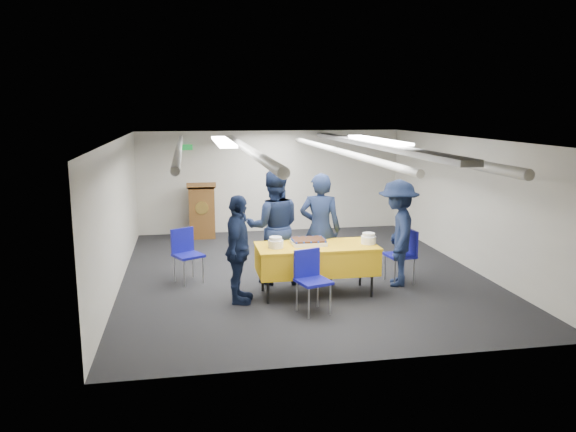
% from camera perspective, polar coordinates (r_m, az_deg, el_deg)
% --- Properties ---
extents(ground, '(7.00, 7.00, 0.00)m').
position_cam_1_polar(ground, '(9.74, 1.36, -5.80)').
color(ground, black).
rests_on(ground, ground).
extents(room_shell, '(6.00, 7.00, 2.30)m').
position_cam_1_polar(room_shell, '(9.79, 1.46, 5.12)').
color(room_shell, beige).
rests_on(room_shell, ground).
extents(serving_table, '(1.82, 0.82, 0.77)m').
position_cam_1_polar(serving_table, '(8.52, 2.91, -4.35)').
color(serving_table, black).
rests_on(serving_table, ground).
extents(sheet_cake, '(0.52, 0.40, 0.09)m').
position_cam_1_polar(sheet_cake, '(8.50, 2.09, -2.61)').
color(sheet_cake, white).
rests_on(sheet_cake, serving_table).
extents(plate_stack_left, '(0.23, 0.23, 0.16)m').
position_cam_1_polar(plate_stack_left, '(8.29, -1.26, -2.73)').
color(plate_stack_left, white).
rests_on(plate_stack_left, serving_table).
extents(plate_stack_right, '(0.23, 0.23, 0.17)m').
position_cam_1_polar(plate_stack_right, '(8.62, 8.18, -2.30)').
color(plate_stack_right, white).
rests_on(plate_stack_right, serving_table).
extents(podium, '(0.62, 0.53, 1.25)m').
position_cam_1_polar(podium, '(12.38, -8.76, 0.61)').
color(podium, brown).
rests_on(podium, ground).
extents(chair_near, '(0.53, 0.53, 0.87)m').
position_cam_1_polar(chair_near, '(7.83, 2.30, -5.93)').
color(chair_near, gray).
rests_on(chair_near, ground).
extents(chair_right, '(0.47, 0.47, 0.87)m').
position_cam_1_polar(chair_right, '(9.32, 11.78, -3.42)').
color(chair_right, gray).
rests_on(chair_right, ground).
extents(chair_left, '(0.57, 0.57, 0.87)m').
position_cam_1_polar(chair_left, '(9.31, -10.36, -3.37)').
color(chair_left, gray).
rests_on(chair_left, ground).
extents(sailor_a, '(0.76, 0.61, 1.80)m').
position_cam_1_polar(sailor_a, '(8.97, 3.28, -1.33)').
color(sailor_a, black).
rests_on(sailor_a, ground).
extents(sailor_b, '(0.96, 0.78, 1.84)m').
position_cam_1_polar(sailor_b, '(9.01, -1.46, -1.12)').
color(sailor_b, black).
rests_on(sailor_b, ground).
extents(sailor_c, '(0.61, 1.00, 1.59)m').
position_cam_1_polar(sailor_c, '(8.14, -5.08, -3.41)').
color(sailor_c, black).
rests_on(sailor_c, ground).
extents(sailor_d, '(0.95, 1.24, 1.70)m').
position_cam_1_polar(sailor_d, '(9.08, 11.07, -1.71)').
color(sailor_d, black).
rests_on(sailor_d, ground).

